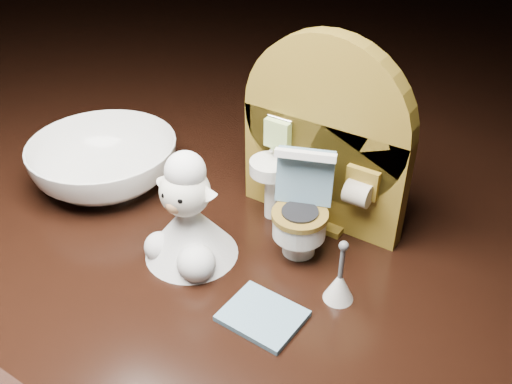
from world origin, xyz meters
TOP-DOWN VIEW (x-y plane):
  - backdrop_panel at (-0.00, 0.06)m, footprint 0.13×0.05m
  - toy_toilet at (0.00, 0.03)m, footprint 0.05×0.06m
  - bath_mat at (0.02, -0.05)m, footprint 0.05×0.04m
  - toilet_brush at (0.05, -0.01)m, footprint 0.02×0.02m
  - plush_lamb at (-0.06, -0.03)m, footprint 0.07×0.07m
  - ceramic_bowl at (-0.18, 0.01)m, footprint 0.14×0.14m

SIDE VIEW (x-z plane):
  - bath_mat at x=0.02m, z-range 0.00..0.00m
  - toilet_brush at x=0.05m, z-range -0.01..0.04m
  - ceramic_bowl at x=-0.18m, z-range 0.00..0.04m
  - toy_toilet at x=0.00m, z-range -0.01..0.07m
  - plush_lamb at x=-0.06m, z-range -0.01..0.07m
  - backdrop_panel at x=0.00m, z-range -0.01..0.14m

